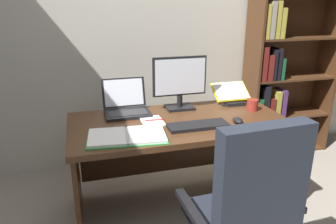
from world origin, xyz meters
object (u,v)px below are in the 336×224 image
keyboard (198,126)px  open_binder (127,136)px  desk (176,142)px  reading_stand_with_book (231,93)px  monitor (180,83)px  pen (155,120)px  office_chair (245,221)px  laptop (126,106)px  notepad (152,121)px  coffee_mug (252,105)px  bookshelf (282,61)px  computer_mouse (238,120)px

keyboard → open_binder: same height
keyboard → open_binder: size_ratio=0.80×
desk → reading_stand_with_book: size_ratio=5.11×
monitor → desk: bearing=-114.4°
pen → office_chair: bearing=-70.0°
monitor → pen: bearing=-137.2°
laptop → keyboard: laptop is taller
open_binder → keyboard: bearing=11.5°
laptop → notepad: (0.15, -0.25, -0.05)m
reading_stand_with_book → coffee_mug: bearing=-75.4°
coffee_mug → laptop: bearing=168.0°
reading_stand_with_book → desk: bearing=-157.4°
bookshelf → computer_mouse: bearing=-136.2°
reading_stand_with_book → open_binder: (-0.97, -0.52, -0.06)m
keyboard → coffee_mug: (0.54, 0.22, 0.03)m
computer_mouse → coffee_mug: (0.24, 0.22, 0.02)m
open_binder → notepad: open_binder is taller
office_chair → reading_stand_with_book: size_ratio=3.38×
computer_mouse → open_binder: computer_mouse is taller
bookshelf → coffee_mug: size_ratio=22.68×
monitor → notepad: (-0.28, -0.24, -0.20)m
monitor → keyboard: monitor is taller
open_binder → coffee_mug: coffee_mug is taller
computer_mouse → open_binder: bearing=-176.4°
keyboard → reading_stand_with_book: size_ratio=1.36×
bookshelf → pen: bookshelf is taller
monitor → keyboard: bearing=-90.0°
pen → keyboard: bearing=-34.9°
laptop → computer_mouse: size_ratio=3.24×
coffee_mug → monitor: bearing=159.9°
open_binder → notepad: 0.32m
monitor → laptop: 0.45m
bookshelf → reading_stand_with_book: 0.87m
desk → computer_mouse: bearing=-31.6°
desk → open_binder: size_ratio=2.99×
pen → desk: bearing=17.4°
laptop → reading_stand_with_book: bearing=2.5°
bookshelf → coffee_mug: 0.97m
desk → open_binder: open_binder is taller
bookshelf → open_binder: (-1.72, -0.94, -0.23)m
keyboard → computer_mouse: computer_mouse is taller
desk → bookshelf: 1.53m
desk → notepad: size_ratio=7.49×
keyboard → computer_mouse: 0.30m
office_chair → open_binder: bearing=129.7°
office_chair → monitor: 1.19m
bookshelf → coffee_mug: (-0.68, -0.66, -0.20)m
bookshelf → office_chair: size_ratio=1.95×
laptop → office_chair: bearing=-66.5°
laptop → pen: 0.30m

